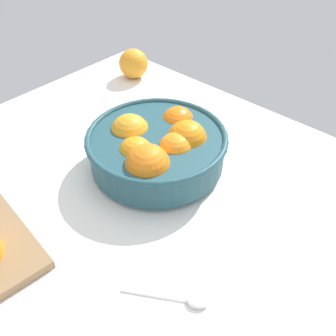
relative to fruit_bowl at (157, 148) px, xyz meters
The scene contains 4 objects.
ground_plane 11.93cm from the fruit_bowl, 37.31° to the right, with size 110.52×81.96×3.00cm, color white.
fruit_bowl is the anchor object (origin of this frame).
loose_orange_3 40.56cm from the fruit_bowl, 142.75° to the left, with size 8.18×8.18×8.18cm, color orange.
spoon 31.25cm from the fruit_bowl, 40.92° to the right, with size 12.12×8.19×1.00cm.
Camera 1 is at (34.03, -37.39, 52.20)cm, focal length 40.58 mm.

